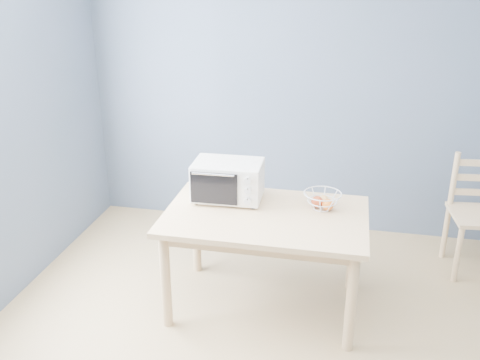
% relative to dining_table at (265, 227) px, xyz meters
% --- Properties ---
extents(room, '(4.01, 4.51, 2.61)m').
position_rel_dining_table_xyz_m(room, '(0.13, -0.85, 0.65)').
color(room, tan).
rests_on(room, ground).
extents(dining_table, '(1.40, 0.90, 0.75)m').
position_rel_dining_table_xyz_m(dining_table, '(0.00, 0.00, 0.00)').
color(dining_table, '#D8B882').
rests_on(dining_table, ground).
extents(toaster_oven, '(0.50, 0.38, 0.29)m').
position_rel_dining_table_xyz_m(toaster_oven, '(-0.33, 0.18, 0.25)').
color(toaster_oven, white).
rests_on(toaster_oven, dining_table).
extents(fruit_basket, '(0.29, 0.29, 0.12)m').
position_rel_dining_table_xyz_m(fruit_basket, '(0.38, 0.16, 0.16)').
color(fruit_basket, silver).
rests_on(fruit_basket, dining_table).
extents(dining_chair, '(0.49, 0.49, 0.96)m').
position_rel_dining_table_xyz_m(dining_chair, '(1.60, 0.89, -0.18)').
color(dining_chair, '#D8B882').
rests_on(dining_chair, ground).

